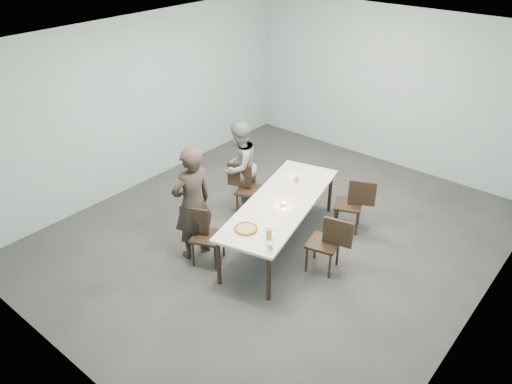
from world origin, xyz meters
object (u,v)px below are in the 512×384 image
Objects in this scene: diner_near at (192,203)px; side_plate at (270,226)px; chair_near_right at (329,241)px; diner_far at (239,166)px; chair_far_right at (354,202)px; pizza at (246,229)px; water_tumbler at (270,246)px; chair_far_left at (246,186)px; amber_tumbler at (297,180)px; table at (281,205)px; beer_glass at (269,234)px; tealight at (283,204)px; chair_near_left at (202,231)px.

diner_near is 1.17m from side_plate.
diner_far is (-2.10, 0.51, 0.27)m from chair_near_right.
chair_far_right is 2.56× the size of pizza.
chair_far_right is 9.67× the size of water_tumbler.
diner_far reaches higher than pizza.
chair_far_left is 10.88× the size of amber_tumbler.
water_tumbler reaches higher than table.
pizza reaches higher than side_plate.
beer_glass is at bearing -62.27° from table.
tealight is (0.90, 0.94, -0.10)m from diner_near.
chair_near_left is at bearing -167.76° from pizza.
chair_far_right is at bearing 155.77° from diner_near.
diner_far is 4.52× the size of pizza.
tealight is (-0.54, -1.12, 0.27)m from chair_far_right.
beer_glass is (-0.18, -1.91, 0.32)m from chair_far_right.
amber_tumbler is at bearing 109.95° from side_plate.
table is at bearing 120.28° from water_tumbler.
beer_glass is (0.45, -0.86, 0.13)m from table.
table is 15.22× the size of side_plate.
chair_near_right is at bearing 41.11° from side_plate.
beer_glass is at bearing 5.38° from pizza.
amber_tumbler is (-0.62, 1.49, -0.03)m from beer_glass.
chair_far_right reaches higher than table.
chair_near_left is at bearing 19.42° from chair_near_right.
diner_far reaches higher than amber_tumbler.
diner_near is at bearing -173.51° from beer_glass.
beer_glass is (1.65, -1.29, 0.06)m from diner_far.
table is at bearing 145.14° from tealight.
tealight is at bearing 146.98° from diner_near.
tealight is (1.29, -0.50, 0.00)m from diner_far.
water_tumbler is 1.82m from amber_tumbler.
chair_near_right is at bearing -33.41° from amber_tumbler.
chair_near_right is at bearing -4.93° from table.
chair_far_right is 1.95m from beer_glass.
amber_tumbler is (-0.17, 0.63, 0.10)m from table.
diner_far reaches higher than chair_far_left.
diner_near is at bearing 15.10° from chair_near_right.
diner_far is at bearing -26.89° from chair_near_right.
chair_far_left is 1.68m from pizza.
amber_tumbler is (1.03, 0.20, 0.02)m from diner_far.
chair_near_right is at bearing -32.68° from chair_far_left.
table is 0.98m from beer_glass.
tealight is (1.08, -0.43, 0.27)m from chair_far_left.
amber_tumbler is (-0.26, 1.52, 0.02)m from pizza.
side_plate is (1.48, -1.05, -0.01)m from diner_far.
side_plate reaches higher than table.
amber_tumbler reaches higher than pizza.
beer_glass reaches higher than chair_far_right.
diner_near reaches higher than chair_near_right.
side_plate is at bearing 128.05° from water_tumbler.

